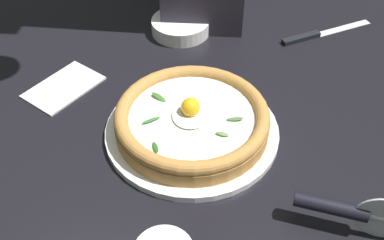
# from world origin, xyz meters

# --- Properties ---
(ground_plane) EXTENTS (2.40, 2.40, 0.03)m
(ground_plane) POSITION_xyz_m (0.00, 0.00, -0.01)
(ground_plane) COLOR black
(ground_plane) RESTS_ON ground
(pizza_plate) EXTENTS (0.30, 0.30, 0.01)m
(pizza_plate) POSITION_xyz_m (0.02, -0.01, 0.01)
(pizza_plate) COLOR white
(pizza_plate) RESTS_ON ground
(pizza) EXTENTS (0.26, 0.26, 0.06)m
(pizza) POSITION_xyz_m (0.02, -0.01, 0.03)
(pizza) COLOR #BB7F3C
(pizza) RESTS_ON pizza_plate
(side_bowl) EXTENTS (0.13, 0.13, 0.03)m
(side_bowl) POSITION_xyz_m (0.34, 0.07, 0.02)
(side_bowl) COLOR white
(side_bowl) RESTS_ON ground
(pizza_cutter) EXTENTS (0.03, 0.16, 0.08)m
(pizza_cutter) POSITION_xyz_m (-0.13, -0.25, 0.04)
(pizza_cutter) COLOR silver
(pizza_cutter) RESTS_ON ground
(table_knife) EXTENTS (0.14, 0.20, 0.01)m
(table_knife) POSITION_xyz_m (0.37, -0.23, 0.00)
(table_knife) COLOR silver
(table_knife) RESTS_ON ground
(folded_napkin) EXTENTS (0.17, 0.14, 0.01)m
(folded_napkin) POSITION_xyz_m (0.11, 0.25, 0.00)
(folded_napkin) COLOR white
(folded_napkin) RESTS_ON ground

